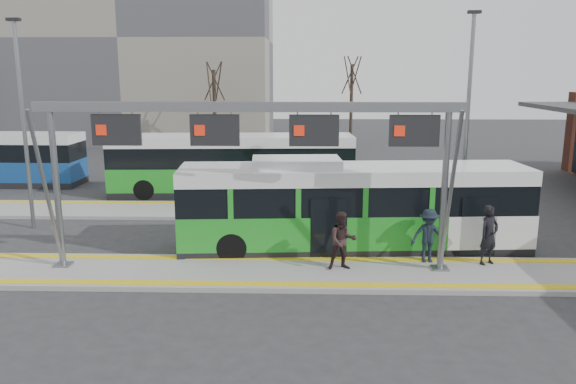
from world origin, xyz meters
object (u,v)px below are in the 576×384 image
(gantry, at_px, (253,137))
(hero_bus, at_px, (352,208))
(passenger_b, at_px, (343,241))
(passenger_c, at_px, (428,236))
(passenger_a, at_px, (489,235))

(gantry, height_order, hero_bus, gantry)
(hero_bus, distance_m, passenger_b, 2.52)
(gantry, xyz_separation_m, passenger_b, (2.77, -0.03, -3.23))
(gantry, relative_size, passenger_b, 7.04)
(hero_bus, relative_size, passenger_c, 6.92)
(hero_bus, bearing_deg, gantry, -147.65)
(gantry, distance_m, hero_bus, 4.91)
(passenger_b, bearing_deg, passenger_c, 5.50)
(passenger_a, distance_m, passenger_b, 4.76)
(passenger_c, bearing_deg, passenger_a, -8.29)
(passenger_a, bearing_deg, hero_bus, 128.06)
(hero_bus, height_order, passenger_b, hero_bus)
(passenger_b, bearing_deg, gantry, 169.55)
(passenger_a, relative_size, passenger_c, 1.09)
(hero_bus, distance_m, passenger_c, 2.90)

